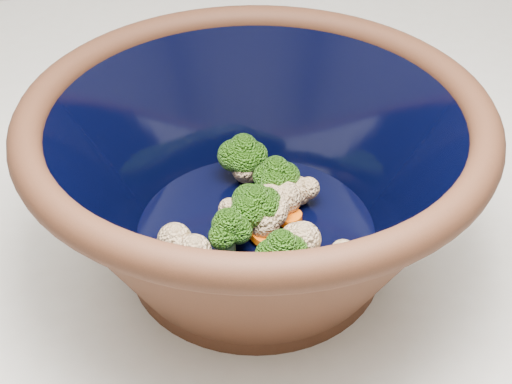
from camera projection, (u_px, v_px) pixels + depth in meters
The scene contains 2 objects.
mixing_bowl at pixel (256, 177), 0.62m from camera, with size 0.41×0.41×0.17m.
vegetable_pile at pixel (259, 208), 0.64m from camera, with size 0.16×0.18×0.05m.
Camera 1 is at (-0.01, -0.54, 1.37)m, focal length 50.00 mm.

